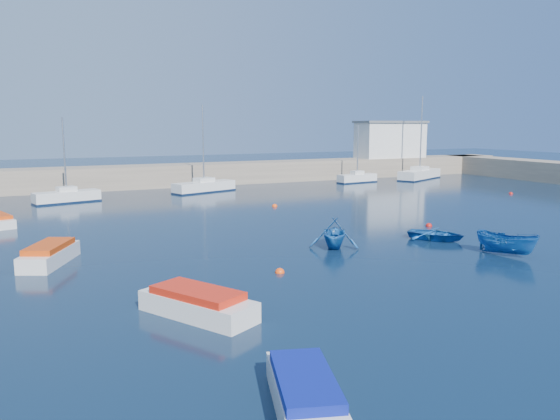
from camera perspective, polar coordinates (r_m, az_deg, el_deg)
name	(u,v)px	position (r m, az deg, el deg)	size (l,w,h in m)	color
ground	(457,281)	(27.61, 18.06, -7.07)	(220.00, 220.00, 0.00)	#0C1E35
back_wall	(189,175)	(68.01, -9.44, 3.67)	(96.00, 4.50, 2.60)	gray
right_arm	(538,170)	(80.96, 25.38, 3.76)	(4.50, 32.00, 2.60)	gray
harbor_office	(390,140)	(81.24, 11.45, 7.14)	(10.00, 4.00, 5.00)	silver
sailboat_5	(67,196)	(55.94, -21.38, 1.35)	(6.28, 3.13, 8.06)	silver
sailboat_6	(204,186)	(60.91, -7.94, 2.47)	(7.52, 4.26, 9.47)	silver
sailboat_7	(357,178)	(70.92, 8.06, 3.35)	(5.61, 2.17, 7.36)	silver
sailboat_8	(420,174)	(76.96, 14.38, 3.66)	(8.77, 5.96, 11.13)	silver
motorboat_0	(198,303)	(21.76, -8.60, -9.62)	(3.90, 5.15, 1.10)	silver
motorboat_1	(50,254)	(31.75, -22.94, -4.29)	(3.40, 4.83, 1.12)	silver
motorboat_3	(305,394)	(14.95, 2.62, -18.68)	(2.77, 4.63, 1.02)	silver
dinghy_center	(436,234)	(36.69, 15.98, -2.47)	(2.55, 3.57, 0.74)	#17529E
dinghy_left	(334,233)	(33.16, 5.69, -2.41)	(2.97, 3.44, 1.81)	#17529E
dinghy_right	(507,243)	(33.71, 22.59, -3.25)	(1.34, 3.57, 1.38)	#17529E
buoy_0	(280,273)	(27.69, -0.03, -6.57)	(0.49, 0.49, 0.49)	#FF470D
buoy_1	(429,226)	(41.57, 15.28, -1.64)	(0.48, 0.48, 0.48)	#B2130D
buoy_3	(275,207)	(49.65, -0.56, 0.36)	(0.50, 0.50, 0.50)	#FF470D
buoy_4	(511,194)	(63.72, 22.97, 1.56)	(0.43, 0.43, 0.43)	#B2130D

